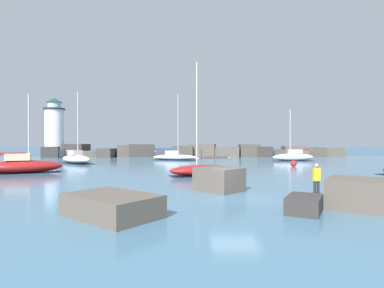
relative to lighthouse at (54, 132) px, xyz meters
The scene contains 12 objects.
ground_plane 52.20m from the lighthouse, 58.09° to the right, with size 600.00×600.00×0.00m, color teal.
open_sea_beyond 66.32m from the lighthouse, 65.46° to the left, with size 400.00×116.00×0.01m.
breakwater_jetty 27.96m from the lighthouse, ahead, with size 59.99×6.46×2.58m.
lighthouse is the anchor object (origin of this frame).
foreground_rocks 54.56m from the lighthouse, 58.27° to the right, with size 15.86×9.71×1.39m.
sailboat_moored_1 26.44m from the lighthouse, 24.41° to the right, with size 7.70×3.91×10.76m.
sailboat_moored_2 44.78m from the lighthouse, 17.89° to the right, with size 6.93×2.49×8.09m.
sailboat_moored_3 20.97m from the lighthouse, 60.08° to the right, with size 6.58×6.88×9.86m.
sailboat_moored_4 43.22m from the lighthouse, 51.99° to the right, with size 6.04×3.51×9.85m.
sailboat_moored_5 32.61m from the lighthouse, 72.66° to the right, with size 7.43×4.88×7.53m.
mooring_buoy_orange_near 45.65m from the lighthouse, 32.61° to the right, with size 0.74×0.74×0.94m.
person_on_rocks 54.70m from the lighthouse, 54.39° to the right, with size 0.36×0.24×1.80m.
Camera 1 is at (-2.94, -15.71, 2.92)m, focal length 28.00 mm.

